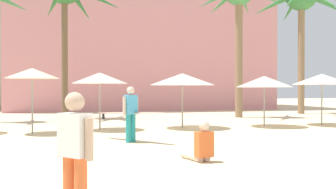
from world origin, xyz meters
TOP-DOWN VIEW (x-y plane):
  - hotel_pink at (4.22, 31.06)m, footprint 21.25×11.60m
  - palm_tree_center at (7.72, 17.43)m, footprint 5.42×4.94m
  - palm_tree_right at (13.27, 19.51)m, footprint 6.37×6.43m
  - cafe_umbrella_2 at (-0.99, 12.09)m, footprint 2.28×2.28m
  - cafe_umbrella_3 at (9.12, 11.59)m, footprint 2.70×2.70m
  - cafe_umbrella_4 at (-3.56, 11.40)m, footprint 2.00×2.00m
  - cafe_umbrella_5 at (2.49, 11.96)m, footprint 2.79×2.79m
  - cafe_umbrella_6 at (6.23, 11.69)m, footprint 2.53×2.53m
  - person_near_right at (0.53, 4.26)m, footprint 0.57×0.95m
  - person_mid_center at (-0.45, 8.05)m, footprint 2.04×2.61m
  - person_far_right at (-2.43, 0.59)m, footprint 0.46×0.52m

SIDE VIEW (x-z plane):
  - person_near_right at x=0.53m, z-range -0.14..0.82m
  - person_far_right at x=-2.43m, z-range 0.08..1.70m
  - person_mid_center at x=-0.45m, z-range 0.07..1.80m
  - cafe_umbrella_6 at x=6.23m, z-range 0.87..3.12m
  - cafe_umbrella_5 at x=2.49m, z-range 0.91..3.25m
  - cafe_umbrella_2 at x=-0.99m, z-range 0.94..3.28m
  - cafe_umbrella_3 at x=9.12m, z-range 0.93..3.31m
  - cafe_umbrella_4 at x=-3.56m, z-range 1.03..3.48m
  - palm_tree_center at x=7.72m, z-range 2.63..11.00m
  - palm_tree_right at x=13.27m, z-range 2.95..12.15m
  - hotel_pink at x=4.22m, z-range 0.00..17.92m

